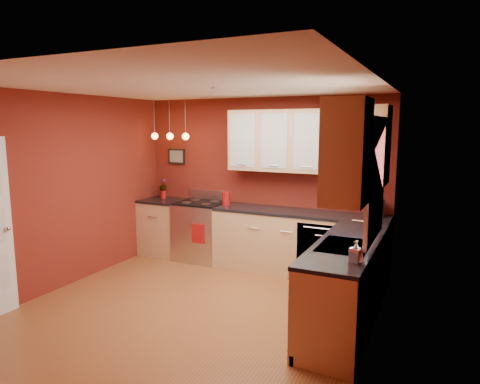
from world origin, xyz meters
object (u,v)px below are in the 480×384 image
at_px(gas_range, 201,230).
at_px(red_canister, 226,199).
at_px(coffee_maker, 377,209).
at_px(soap_pump, 356,252).
at_px(sink, 345,248).

height_order(gas_range, red_canister, red_canister).
bearing_deg(coffee_maker, soap_pump, -103.74).
distance_m(sink, coffee_maker, 1.62).
xyz_separation_m(sink, soap_pump, (0.21, -0.55, 0.13)).
relative_size(gas_range, coffee_maker, 4.50).
distance_m(sink, red_canister, 2.62).
relative_size(gas_range, red_canister, 5.41).
distance_m(gas_range, coffee_maker, 2.78).
distance_m(sink, soap_pump, 0.60).
bearing_deg(coffee_maker, gas_range, 165.45).
bearing_deg(coffee_maker, sink, -110.13).
height_order(gas_range, soap_pump, soap_pump).
bearing_deg(soap_pump, gas_range, 144.09).
distance_m(gas_range, soap_pump, 3.54).
relative_size(coffee_maker, soap_pump, 1.16).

